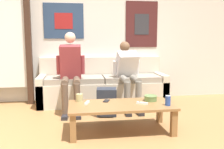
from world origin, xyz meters
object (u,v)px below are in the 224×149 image
game_controller_near_left (142,103)px  cell_phone (106,101)px  backpack (107,103)px  pillar_candle (79,98)px  person_seated_teen (128,71)px  coffee_table (121,108)px  couch (103,87)px  game_controller_near_right (87,103)px  drink_can_blue (168,101)px  ceramic_bowl (151,98)px  person_seated_adult (71,69)px

game_controller_near_left → cell_phone: 0.48m
backpack → pillar_candle: size_ratio=3.76×
cell_phone → person_seated_teen: bearing=62.4°
coffee_table → pillar_candle: size_ratio=11.77×
couch → pillar_candle: couch is taller
couch → game_controller_near_right: size_ratio=15.43×
person_seated_teen → drink_can_blue: size_ratio=9.03×
ceramic_bowl → game_controller_near_left: 0.21m
backpack → cell_phone: bearing=-97.6°
couch → game_controller_near_left: couch is taller
game_controller_near_left → drink_can_blue: bearing=-21.0°
person_seated_teen → backpack: bearing=-134.5°
ceramic_bowl → pillar_candle: 0.94m
coffee_table → backpack: (-0.09, 0.69, -0.10)m
pillar_candle → cell_phone: size_ratio=0.74×
couch → drink_can_blue: (0.63, -1.60, 0.13)m
coffee_table → person_seated_adult: size_ratio=1.03×
person_seated_teen → game_controller_near_left: (-0.06, -1.15, -0.25)m
person_seated_teen → pillar_candle: (-0.84, -0.89, -0.21)m
game_controller_near_right → game_controller_near_left: bearing=-10.0°
drink_can_blue → cell_phone: 0.79m
coffee_table → game_controller_near_left: bearing=-6.7°
couch → backpack: bearing=-92.1°
person_seated_teen → cell_phone: (-0.49, -0.94, -0.26)m
pillar_candle → drink_can_blue: 1.13m
couch → drink_can_blue: 1.72m
backpack → pillar_candle: bearing=-132.3°
person_seated_teen → backpack: size_ratio=2.68×
person_seated_adult → coffee_table: bearing=-59.6°
game_controller_near_left → game_controller_near_right: (-0.69, 0.12, 0.00)m
person_seated_adult → backpack: (0.54, -0.39, -0.48)m
game_controller_near_right → ceramic_bowl: bearing=1.5°
drink_can_blue → cell_phone: (-0.72, 0.32, -0.06)m
person_seated_adult → game_controller_near_right: size_ratio=8.65×
couch → cell_phone: size_ratio=15.11×
drink_can_blue → game_controller_near_left: (-0.29, 0.11, -0.05)m
coffee_table → couch: bearing=92.6°
couch → person_seated_teen: bearing=-40.8°
backpack → drink_can_blue: size_ratio=3.38×
drink_can_blue → game_controller_near_left: 0.32m
coffee_table → person_seated_adult: person_seated_adult is taller
person_seated_teen → game_controller_near_left: bearing=-93.1°
cell_phone → game_controller_near_left: bearing=-25.9°
pillar_candle → drink_can_blue: size_ratio=0.90×
person_seated_teen → cell_phone: person_seated_teen is taller
person_seated_teen → game_controller_near_left: 1.17m
couch → game_controller_near_right: (-0.36, -1.36, 0.08)m
coffee_table → backpack: bearing=97.8°
coffee_table → person_seated_teen: (0.33, 1.11, 0.31)m
couch → cell_phone: 1.28m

